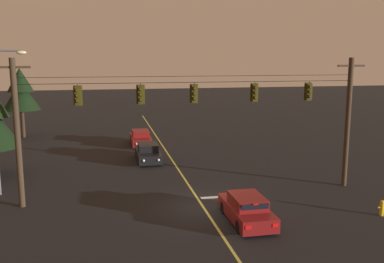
# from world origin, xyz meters

# --- Properties ---
(ground_plane) EXTENTS (180.00, 180.00, 0.00)m
(ground_plane) POSITION_xyz_m (0.00, 0.00, 0.00)
(ground_plane) COLOR black
(lane_centre_stripe) EXTENTS (0.14, 60.00, 0.01)m
(lane_centre_stripe) POSITION_xyz_m (0.00, 8.08, 0.00)
(lane_centre_stripe) COLOR #D1C64C
(lane_centre_stripe) RESTS_ON ground
(stop_bar_paint) EXTENTS (3.40, 0.36, 0.01)m
(stop_bar_paint) POSITION_xyz_m (1.90, 1.48, 0.00)
(stop_bar_paint) COLOR silver
(stop_bar_paint) RESTS_ON ground
(signal_span_assembly) EXTENTS (21.41, 0.32, 8.15)m
(signal_span_assembly) POSITION_xyz_m (-0.00, 2.08, 4.24)
(signal_span_assembly) COLOR #38281C
(signal_span_assembly) RESTS_ON ground
(traffic_light_leftmost) EXTENTS (0.48, 0.41, 1.22)m
(traffic_light_leftmost) POSITION_xyz_m (-6.57, 2.06, 6.10)
(traffic_light_leftmost) COLOR black
(traffic_light_left_inner) EXTENTS (0.48, 0.41, 1.22)m
(traffic_light_left_inner) POSITION_xyz_m (-3.14, 2.06, 6.10)
(traffic_light_left_inner) COLOR black
(traffic_light_centre) EXTENTS (0.48, 0.41, 1.22)m
(traffic_light_centre) POSITION_xyz_m (-0.07, 2.06, 6.10)
(traffic_light_centre) COLOR black
(traffic_light_right_inner) EXTENTS (0.48, 0.41, 1.22)m
(traffic_light_right_inner) POSITION_xyz_m (3.61, 2.06, 6.10)
(traffic_light_right_inner) COLOR black
(traffic_light_rightmost) EXTENTS (0.48, 0.41, 1.22)m
(traffic_light_rightmost) POSITION_xyz_m (7.07, 2.06, 6.10)
(traffic_light_rightmost) COLOR black
(car_waiting_near_lane) EXTENTS (1.80, 4.33, 1.39)m
(car_waiting_near_lane) POSITION_xyz_m (1.66, -2.49, 0.65)
(car_waiting_near_lane) COLOR maroon
(car_waiting_near_lane) RESTS_ON ground
(car_oncoming_lead) EXTENTS (1.80, 4.42, 1.39)m
(car_oncoming_lead) POSITION_xyz_m (-1.91, 11.21, 0.65)
(car_oncoming_lead) COLOR black
(car_oncoming_lead) RESTS_ON ground
(car_oncoming_trailing) EXTENTS (1.80, 4.42, 1.39)m
(car_oncoming_trailing) POSITION_xyz_m (-1.96, 17.59, 0.65)
(car_oncoming_trailing) COLOR maroon
(car_oncoming_trailing) RESTS_ON ground
(tree_verge_far) EXTENTS (3.72, 3.72, 7.13)m
(tree_verge_far) POSITION_xyz_m (-13.50, 23.94, 4.77)
(tree_verge_far) COLOR #332316
(tree_verge_far) RESTS_ON ground
(fire_hydrant) EXTENTS (0.44, 0.22, 0.84)m
(fire_hydrant) POSITION_xyz_m (8.84, -3.13, 0.44)
(fire_hydrant) COLOR gold
(fire_hydrant) RESTS_ON ground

